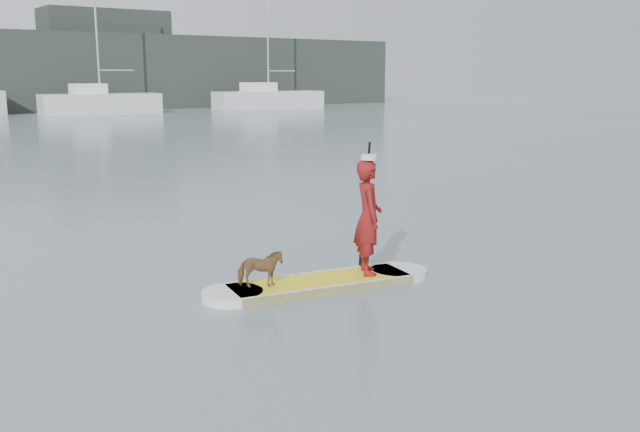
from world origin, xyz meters
TOP-DOWN VIEW (x-y plane):
  - ground at (0.00, 0.00)m, footprint 140.00×140.00m
  - paddleboard at (2.51, 2.15)m, footprint 3.26×1.26m
  - paddler at (3.24, 2.01)m, footprint 0.61×0.69m
  - white_cap at (3.24, 2.01)m, footprint 0.22×0.22m
  - dog at (1.66, 2.31)m, footprint 0.65×0.52m
  - paddle at (3.40, 2.30)m, footprint 0.10×0.30m
  - sailboat_e at (14.38, 45.79)m, footprint 8.48×3.39m
  - sailboat_f at (28.22, 45.27)m, footprint 9.27×3.50m
  - shore_building_east at (18.00, 54.00)m, footprint 10.00×4.00m

SIDE VIEW (x-z plane):
  - ground at x=0.00m, z-range 0.00..0.00m
  - paddleboard at x=2.51m, z-range 0.00..0.12m
  - dog at x=1.66m, z-range 0.12..0.62m
  - paddle at x=3.40m, z-range -0.20..1.80m
  - sailboat_e at x=14.38m, z-range -5.14..6.86m
  - sailboat_f at x=28.22m, z-range -5.87..7.70m
  - paddler at x=3.24m, z-range 0.12..1.72m
  - white_cap at x=3.24m, z-range 1.72..1.79m
  - shore_building_east at x=18.00m, z-range 0.00..8.00m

